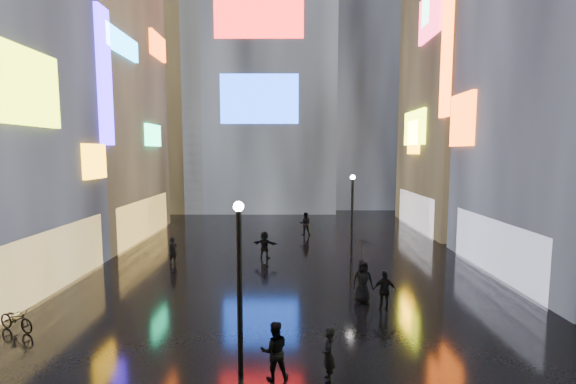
{
  "coord_description": "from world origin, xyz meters",
  "views": [
    {
      "loc": [
        0.04,
        -3.2,
        6.58
      ],
      "look_at": [
        0.0,
        12.0,
        5.0
      ],
      "focal_mm": 24.0,
      "sensor_mm": 36.0,
      "label": 1
    }
  ],
  "objects_px": {
    "lamp_near": "(239,279)",
    "pedestrian_3": "(385,291)",
    "bicycle": "(16,319)",
    "lamp_far": "(352,211)"
  },
  "relations": [
    {
      "from": "lamp_near",
      "to": "bicycle",
      "type": "relative_size",
      "value": 3.01
    },
    {
      "from": "lamp_near",
      "to": "bicycle",
      "type": "bearing_deg",
      "value": 161.95
    },
    {
      "from": "lamp_near",
      "to": "pedestrian_3",
      "type": "bearing_deg",
      "value": 41.31
    },
    {
      "from": "lamp_near",
      "to": "pedestrian_3",
      "type": "relative_size",
      "value": 3.15
    },
    {
      "from": "lamp_far",
      "to": "pedestrian_3",
      "type": "height_order",
      "value": "lamp_far"
    },
    {
      "from": "lamp_far",
      "to": "bicycle",
      "type": "relative_size",
      "value": 3.01
    },
    {
      "from": "pedestrian_3",
      "to": "bicycle",
      "type": "xyz_separation_m",
      "value": [
        -14.05,
        -1.96,
        -0.37
      ]
    },
    {
      "from": "lamp_far",
      "to": "pedestrian_3",
      "type": "relative_size",
      "value": 3.15
    },
    {
      "from": "lamp_far",
      "to": "bicycle",
      "type": "xyz_separation_m",
      "value": [
        -13.94,
        -9.84,
        -2.49
      ]
    },
    {
      "from": "lamp_near",
      "to": "pedestrian_3",
      "type": "height_order",
      "value": "lamp_near"
    }
  ]
}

